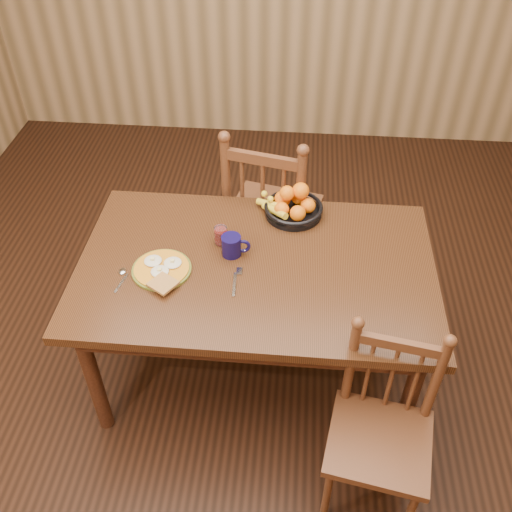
# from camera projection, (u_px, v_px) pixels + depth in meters

# --- Properties ---
(room) EXTENTS (4.52, 5.02, 2.72)m
(room) POSITION_uv_depth(u_px,v_px,m) (256.00, 148.00, 2.15)
(room) COLOR black
(room) RESTS_ON ground
(dining_table) EXTENTS (1.60, 1.00, 0.75)m
(dining_table) POSITION_uv_depth(u_px,v_px,m) (256.00, 278.00, 2.61)
(dining_table) COLOR black
(dining_table) RESTS_ON ground
(chair_far) EXTENTS (0.57, 0.56, 1.06)m
(chair_far) POSITION_uv_depth(u_px,v_px,m) (271.00, 214.00, 3.20)
(chair_far) COLOR #482815
(chair_far) RESTS_ON ground
(chair_near) EXTENTS (0.47, 0.45, 0.89)m
(chair_near) POSITION_uv_depth(u_px,v_px,m) (381.00, 432.00, 2.28)
(chair_near) COLOR #482815
(chair_near) RESTS_ON ground
(breakfast_plate) EXTENTS (0.26, 0.31, 0.04)m
(breakfast_plate) POSITION_uv_depth(u_px,v_px,m) (162.00, 269.00, 2.51)
(breakfast_plate) COLOR #59601E
(breakfast_plate) RESTS_ON dining_table
(fork) EXTENTS (0.04, 0.18, 0.00)m
(fork) POSITION_uv_depth(u_px,v_px,m) (236.00, 280.00, 2.47)
(fork) COLOR silver
(fork) RESTS_ON dining_table
(spoon) EXTENTS (0.05, 0.16, 0.01)m
(spoon) POSITION_uv_depth(u_px,v_px,m) (122.00, 275.00, 2.49)
(spoon) COLOR silver
(spoon) RESTS_ON dining_table
(coffee_mug) EXTENTS (0.13, 0.09, 0.10)m
(coffee_mug) POSITION_uv_depth(u_px,v_px,m) (232.00, 245.00, 2.57)
(coffee_mug) COLOR #0F0A37
(coffee_mug) RESTS_ON dining_table
(juice_glass) EXTENTS (0.06, 0.06, 0.09)m
(juice_glass) POSITION_uv_depth(u_px,v_px,m) (221.00, 236.00, 2.63)
(juice_glass) COLOR silver
(juice_glass) RESTS_ON dining_table
(fruit_bowl) EXTENTS (0.32, 0.29, 0.17)m
(fruit_bowl) POSITION_uv_depth(u_px,v_px,m) (292.00, 206.00, 2.79)
(fruit_bowl) COLOR black
(fruit_bowl) RESTS_ON dining_table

